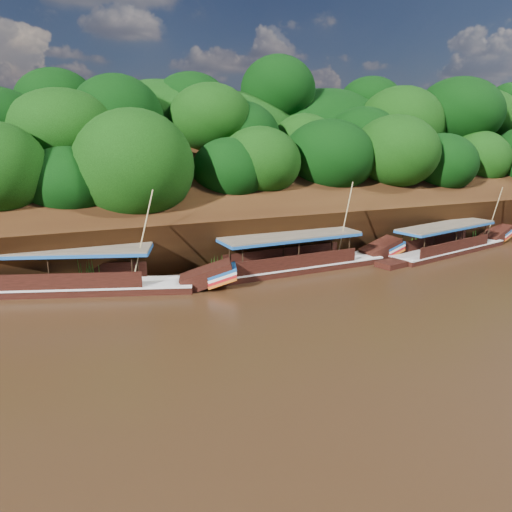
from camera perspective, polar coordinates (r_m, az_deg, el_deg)
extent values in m
plane|color=black|center=(28.43, 11.21, -5.44)|extent=(160.00, 160.00, 0.00)
cube|color=black|center=(41.38, -1.21, 5.92)|extent=(120.00, 16.12, 13.64)
cube|color=black|center=(51.22, -5.45, 3.47)|extent=(120.00, 24.00, 12.00)
ellipsoid|color=#09370A|center=(38.57, -8.95, 5.15)|extent=(18.00, 8.00, 6.40)
ellipsoid|color=#09370A|center=(47.52, -4.55, 13.83)|extent=(24.00, 11.00, 8.40)
ellipsoid|color=#09370A|center=(54.06, 23.88, 6.54)|extent=(18.00, 8.00, 6.00)
ellipsoid|color=#09370A|center=(66.18, 25.58, 12.25)|extent=(22.00, 10.00, 8.00)
cube|color=black|center=(42.39, 21.22, 0.34)|extent=(12.30, 4.66, 0.85)
cube|color=silver|center=(42.30, 21.27, 0.87)|extent=(12.32, 4.72, 0.09)
cube|color=black|center=(48.05, 25.77, 2.23)|extent=(3.13, 2.15, 1.66)
cube|color=#174E97|center=(48.66, 26.23, 2.65)|extent=(1.81, 1.91, 0.61)
cube|color=#B51419|center=(48.72, 26.19, 2.28)|extent=(1.81, 1.91, 0.61)
cube|color=brown|center=(41.31, 20.93, 3.27)|extent=(9.80, 4.40, 0.11)
cube|color=#174E97|center=(41.33, 20.91, 3.12)|extent=(9.80, 4.40, 0.17)
cylinder|color=tan|center=(46.09, 25.59, 4.46)|extent=(0.56, 1.50, 4.46)
cube|color=black|center=(34.79, 5.09, -1.60)|extent=(12.65, 2.89, 0.94)
cube|color=silver|center=(34.67, 5.11, -0.89)|extent=(12.66, 2.96, 0.10)
cube|color=black|center=(38.65, 14.11, 0.73)|extent=(3.06, 1.87, 1.77)
cube|color=#174E97|center=(39.09, 15.02, 1.29)|extent=(1.63, 1.87, 0.64)
cube|color=#B51419|center=(39.16, 14.99, 0.79)|extent=(1.63, 1.87, 0.64)
cube|color=brown|center=(33.80, 4.04, 2.35)|extent=(9.95, 3.11, 0.13)
cube|color=#174E97|center=(33.83, 4.04, 2.15)|extent=(9.95, 3.11, 0.19)
cylinder|color=tan|center=(35.27, 10.12, 3.90)|extent=(0.69, 0.69, 5.55)
cube|color=black|center=(31.99, -20.23, -3.85)|extent=(14.40, 6.82, 0.98)
cube|color=silver|center=(31.86, -20.30, -3.05)|extent=(14.42, 6.89, 0.11)
cube|color=black|center=(30.63, -5.59, -2.31)|extent=(3.78, 2.77, 1.93)
cube|color=#174E97|center=(30.54, -3.91, -1.69)|extent=(2.26, 2.33, 0.72)
cube|color=#B51419|center=(30.64, -3.90, -2.35)|extent=(2.26, 2.33, 0.72)
cube|color=brown|center=(31.58, -22.20, 0.69)|extent=(11.55, 6.18, 0.13)
cube|color=#174E97|center=(31.61, -22.18, 0.46)|extent=(11.55, 6.18, 0.20)
cylinder|color=tan|center=(30.07, -12.84, 2.14)|extent=(1.68, 0.57, 5.46)
cone|color=#2A5D17|center=(32.19, -18.70, -1.69)|extent=(1.50, 1.50, 2.07)
cone|color=#2A5D17|center=(33.66, -4.54, -1.00)|extent=(1.50, 1.50, 1.28)
cone|color=#2A5D17|center=(37.00, 4.98, 0.69)|extent=(1.50, 1.50, 1.68)
cone|color=#2A5D17|center=(40.37, 12.52, 1.89)|extent=(1.50, 1.50, 2.16)
cone|color=#2A5D17|center=(42.77, 17.14, 1.78)|extent=(1.50, 1.50, 1.44)
cone|color=#2A5D17|center=(47.81, 23.83, 2.68)|extent=(1.50, 1.50, 1.83)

